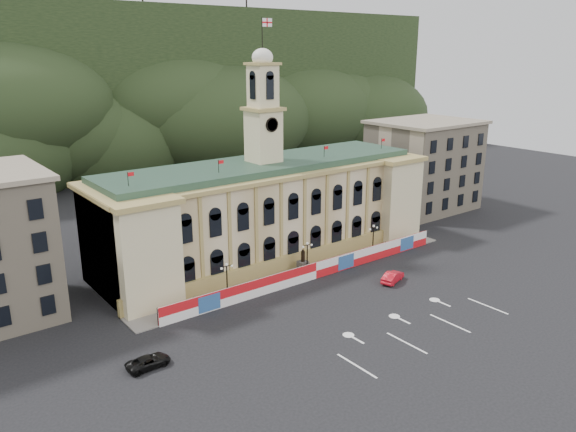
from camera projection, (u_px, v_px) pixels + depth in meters
ground at (391, 315)px, 71.63m from camera, size 260.00×260.00×0.00m
lane_markings at (422, 330)px, 67.82m from camera, size 26.00×10.00×0.02m
hill_ridge at (73, 98)px, 158.88m from camera, size 230.00×80.00×64.00m
city_hall at (266, 209)px, 90.41m from camera, size 56.20×17.60×37.10m
side_building_right at (424, 165)px, 117.61m from camera, size 21.00×17.00×18.60m
hoarding_fence at (316, 270)px, 82.76m from camera, size 50.00×0.44×2.50m
pavement at (304, 272)px, 85.10m from camera, size 56.00×5.50×0.16m
statue at (303, 265)px, 84.98m from camera, size 1.40×1.40×3.72m
lamp_left at (227, 277)px, 75.51m from camera, size 1.96×0.44×5.15m
lamp_center at (307, 255)px, 83.68m from camera, size 1.96×0.44×5.15m
lamp_right at (373, 237)px, 91.86m from camera, size 1.96×0.44×5.15m
red_sedan at (393, 277)px, 81.60m from camera, size 4.61×5.83×1.58m
black_suv at (148, 362)px, 59.59m from camera, size 2.40×4.85×1.32m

